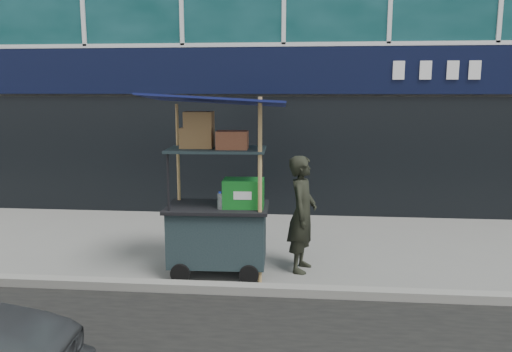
# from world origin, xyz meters

# --- Properties ---
(ground) EXTENTS (80.00, 80.00, 0.00)m
(ground) POSITION_xyz_m (0.00, 0.00, 0.00)
(ground) COLOR slate
(ground) RESTS_ON ground
(curb) EXTENTS (80.00, 0.18, 0.12)m
(curb) POSITION_xyz_m (0.00, -0.20, 0.06)
(curb) COLOR gray
(curb) RESTS_ON ground
(vendor_cart) EXTENTS (1.90, 1.37, 2.50)m
(vendor_cart) POSITION_xyz_m (-0.73, 0.49, 0.88)
(vendor_cart) COLOR #19262B
(vendor_cart) RESTS_ON ground
(vendor_man) EXTENTS (0.50, 0.66, 1.64)m
(vendor_man) POSITION_xyz_m (0.41, 0.72, 0.82)
(vendor_man) COLOR black
(vendor_man) RESTS_ON ground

